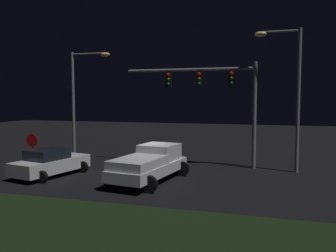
# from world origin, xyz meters

# --- Properties ---
(ground_plane) EXTENTS (80.00, 80.00, 0.00)m
(ground_plane) POSITION_xyz_m (0.00, 0.00, 0.00)
(ground_plane) COLOR black
(grass_median) EXTENTS (21.33, 5.21, 0.10)m
(grass_median) POSITION_xyz_m (0.00, -8.62, 0.05)
(grass_median) COLOR black
(grass_median) RESTS_ON ground_plane
(pickup_truck) EXTENTS (3.42, 5.64, 1.80)m
(pickup_truck) POSITION_xyz_m (0.78, -1.59, 1.00)
(pickup_truck) COLOR silver
(pickup_truck) RESTS_ON ground_plane
(car_sedan) EXTENTS (3.07, 4.68, 1.51)m
(car_sedan) POSITION_xyz_m (-4.93, -2.02, 0.74)
(car_sedan) COLOR silver
(car_sedan) RESTS_ON ground_plane
(traffic_signal_gantry) EXTENTS (8.32, 0.56, 6.50)m
(traffic_signal_gantry) POSITION_xyz_m (3.32, 3.31, 4.90)
(traffic_signal_gantry) COLOR slate
(traffic_signal_gantry) RESTS_ON ground_plane
(street_lamp_left) EXTENTS (3.02, 0.44, 7.55)m
(street_lamp_left) POSITION_xyz_m (-6.26, 3.71, 4.84)
(street_lamp_left) COLOR slate
(street_lamp_left) RESTS_ON ground_plane
(street_lamp_right) EXTENTS (2.62, 0.44, 8.26)m
(street_lamp_right) POSITION_xyz_m (7.69, 2.79, 5.19)
(street_lamp_right) COLOR slate
(street_lamp_right) RESTS_ON ground_plane
(stop_sign) EXTENTS (0.76, 0.08, 2.23)m
(stop_sign) POSITION_xyz_m (-6.64, -1.31, 1.56)
(stop_sign) COLOR slate
(stop_sign) RESTS_ON ground_plane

